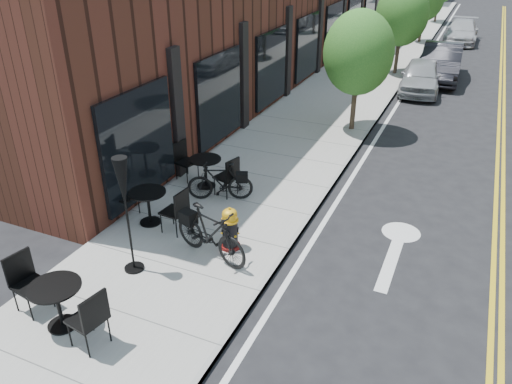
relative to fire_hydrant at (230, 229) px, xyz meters
The scene contains 14 objects.
ground 1.66m from the fire_hydrant, 42.80° to the right, with size 120.00×120.00×0.00m, color black.
sidewalk_near 9.00m from the fire_hydrant, 95.48° to the left, with size 4.00×70.00×0.12m, color #9E9B93.
tree_near_a 8.22m from the fire_hydrant, 86.10° to the left, with size 2.20×2.20×3.81m.
tree_near_b 16.10m from the fire_hydrant, 88.05° to the left, with size 2.30×2.30×3.98m.
fire_hydrant is the anchor object (origin of this frame).
bicycle_left 2.14m from the fire_hydrant, 123.05° to the left, with size 0.45×1.60×0.96m, color black.
bicycle_right 0.53m from the fire_hydrant, 112.28° to the right, with size 0.53×1.87×1.13m, color black.
bistro_set_a 3.57m from the fire_hydrant, 115.32° to the right, with size 2.03×1.00×1.07m.
bistro_set_b 2.90m from the fire_hydrant, 128.94° to the left, with size 1.93×0.99×1.01m.
bistro_set_c 2.10m from the fire_hydrant, behind, with size 1.93×0.90×1.03m.
patio_umbrella 2.35m from the fire_hydrant, 133.94° to the right, with size 0.38×0.38×2.37m.
parked_car_a 13.82m from the fire_hydrant, 81.92° to the left, with size 1.54×3.83×1.31m, color #989BA0.
parked_car_b 16.22m from the fire_hydrant, 81.20° to the left, with size 1.64×4.70×1.55m, color black.
parked_car_c 25.39m from the fire_hydrant, 83.80° to the left, with size 1.79×4.40×1.28m, color #B5B5BA.
Camera 1 is at (2.87, -6.66, 5.99)m, focal length 35.00 mm.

